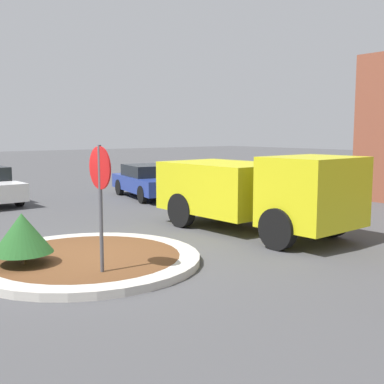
% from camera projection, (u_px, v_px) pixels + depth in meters
% --- Properties ---
extents(ground_plane, '(120.00, 120.00, 0.00)m').
position_uv_depth(ground_plane, '(88.00, 263.00, 10.09)').
color(ground_plane, '#474749').
extents(traffic_island, '(4.72, 4.72, 0.16)m').
position_uv_depth(traffic_island, '(88.00, 259.00, 10.08)').
color(traffic_island, '#BCB7AD').
rests_on(traffic_island, ground_plane).
extents(stop_sign, '(0.79, 0.07, 2.51)m').
position_uv_depth(stop_sign, '(100.00, 186.00, 8.73)').
color(stop_sign, '#4C4C51').
rests_on(stop_sign, ground_plane).
extents(island_shrub, '(1.17, 1.17, 1.01)m').
position_uv_depth(island_shrub, '(22.00, 233.00, 9.36)').
color(island_shrub, brown).
rests_on(island_shrub, traffic_island).
extents(utility_truck, '(5.81, 2.59, 2.15)m').
position_uv_depth(utility_truck, '(254.00, 190.00, 13.11)').
color(utility_truck, gold).
rests_on(utility_truck, ground_plane).
extents(parked_sedan_blue, '(4.70, 2.59, 1.36)m').
position_uv_depth(parked_sedan_blue, '(148.00, 181.00, 20.09)').
color(parked_sedan_blue, navy).
rests_on(parked_sedan_blue, ground_plane).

